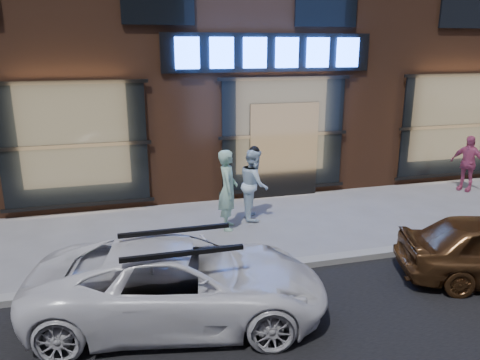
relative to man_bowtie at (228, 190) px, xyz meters
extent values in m
plane|color=slate|center=(1.91, -2.11, -0.86)|extent=(90.00, 90.00, 0.00)
cube|color=gray|center=(1.91, -2.11, -0.80)|extent=(60.00, 0.25, 0.12)
cube|color=#54301E|center=(1.91, 5.89, 4.14)|extent=(30.00, 8.00, 10.00)
cube|color=black|center=(1.51, 1.84, 2.74)|extent=(5.20, 0.06, 0.90)
cube|color=black|center=(1.91, 1.81, 0.34)|extent=(1.80, 0.10, 2.40)
cube|color=#FFBF72|center=(-3.09, 1.87, 0.74)|extent=(3.00, 0.04, 2.60)
cube|color=black|center=(-3.09, 1.83, 0.74)|extent=(3.20, 0.06, 2.80)
cube|color=#FFBF72|center=(1.91, 1.87, 0.74)|extent=(3.00, 0.04, 2.60)
cube|color=black|center=(1.91, 1.83, 0.74)|extent=(3.20, 0.06, 2.80)
cube|color=#FFBF72|center=(6.91, 1.87, 0.74)|extent=(3.00, 0.04, 2.60)
cube|color=black|center=(6.91, 1.83, 0.74)|extent=(3.20, 0.06, 2.80)
cube|color=#2659FF|center=(-0.49, 1.77, 2.74)|extent=(0.55, 0.12, 0.70)
cube|color=#2659FF|center=(0.31, 1.77, 2.74)|extent=(0.55, 0.12, 0.70)
cube|color=#2659FF|center=(1.11, 1.77, 2.74)|extent=(0.55, 0.12, 0.70)
cube|color=#2659FF|center=(1.91, 1.77, 2.74)|extent=(0.55, 0.12, 0.70)
cube|color=#2659FF|center=(2.71, 1.77, 2.74)|extent=(0.55, 0.12, 0.70)
cube|color=#2659FF|center=(3.51, 1.77, 2.74)|extent=(0.55, 0.12, 0.70)
imported|color=#A0D2B9|center=(0.00, 0.00, 0.00)|extent=(0.54, 0.70, 1.71)
imported|color=white|center=(0.71, 0.45, -0.06)|extent=(0.74, 0.88, 1.59)
imported|color=#BD4D77|center=(6.82, 0.98, -0.11)|extent=(0.74, 0.94, 1.49)
imported|color=white|center=(-1.48, -3.18, -0.28)|extent=(4.40, 2.64, 1.14)
camera|label=1|loc=(-2.22, -9.09, 2.90)|focal=35.00mm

